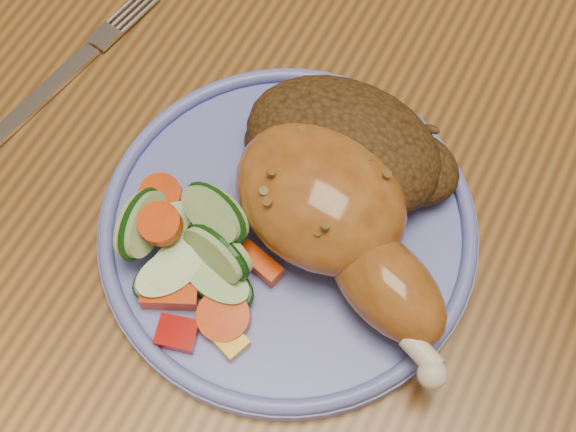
{
  "coord_description": "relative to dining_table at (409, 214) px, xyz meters",
  "views": [
    {
      "loc": [
        0.04,
        -0.29,
        1.24
      ],
      "look_at": [
        -0.06,
        -0.09,
        0.78
      ],
      "focal_mm": 50.0,
      "sensor_mm": 36.0,
      "label": 1
    }
  ],
  "objects": [
    {
      "name": "vegetable_pile",
      "position": [
        -0.1,
        -0.14,
        0.11
      ],
      "size": [
        0.11,
        0.11,
        0.06
      ],
      "color": "#A50A05",
      "rests_on": "plate"
    },
    {
      "name": "plate",
      "position": [
        -0.06,
        -0.09,
        0.09
      ],
      "size": [
        0.25,
        0.25,
        0.01
      ],
      "primitive_type": "cylinder",
      "color": "#5C65B9",
      "rests_on": "dining_table"
    },
    {
      "name": "fork",
      "position": [
        -0.26,
        -0.06,
        0.09
      ],
      "size": [
        0.04,
        0.16,
        0.0
      ],
      "color": "silver",
      "rests_on": "dining_table"
    },
    {
      "name": "ground",
      "position": [
        0.0,
        0.0,
        -0.67
      ],
      "size": [
        4.0,
        4.0,
        0.0
      ],
      "primitive_type": "plane",
      "color": "#4F321B",
      "rests_on": "ground"
    },
    {
      "name": "chicken_leg",
      "position": [
        -0.03,
        -0.09,
        0.12
      ],
      "size": [
        0.18,
        0.14,
        0.06
      ],
      "color": "#9D5A21",
      "rests_on": "plate"
    },
    {
      "name": "rice_pilaf",
      "position": [
        -0.05,
        -0.04,
        0.12
      ],
      "size": [
        0.14,
        0.1,
        0.06
      ],
      "color": "#442A11",
      "rests_on": "plate"
    },
    {
      "name": "plate_rim",
      "position": [
        -0.06,
        -0.09,
        0.1
      ],
      "size": [
        0.25,
        0.25,
        0.01
      ],
      "primitive_type": "torus",
      "color": "#5C65B9",
      "rests_on": "plate"
    },
    {
      "name": "dining_table",
      "position": [
        0.0,
        0.0,
        0.0
      ],
      "size": [
        0.9,
        1.4,
        0.75
      ],
      "color": "brown",
      "rests_on": "ground"
    }
  ]
}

